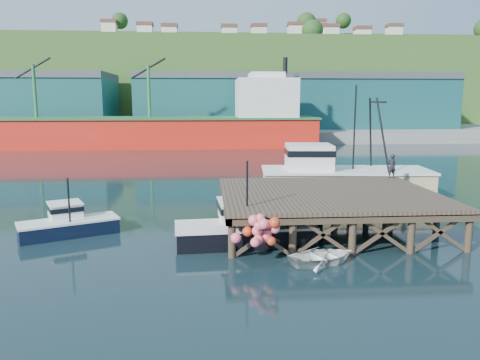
{
  "coord_description": "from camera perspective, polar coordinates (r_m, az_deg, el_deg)",
  "views": [
    {
      "loc": [
        -1.33,
        -25.54,
        7.23
      ],
      "look_at": [
        0.66,
        2.0,
        2.51
      ],
      "focal_mm": 35.0,
      "sensor_mm": 36.0,
      "label": 1
    }
  ],
  "objects": [
    {
      "name": "boat_black",
      "position": [
        24.15,
        0.5,
        -5.74
      ],
      "size": [
        7.21,
        6.05,
        4.36
      ],
      "rotation": [
        0.0,
        0.0,
        0.07
      ],
      "color": "black",
      "rests_on": "ground"
    },
    {
      "name": "boat_navy",
      "position": [
        27.25,
        -20.24,
        -4.88
      ],
      "size": [
        5.45,
        3.92,
        3.22
      ],
      "rotation": [
        0.0,
        0.0,
        0.44
      ],
      "color": "black",
      "rests_on": "ground"
    },
    {
      "name": "warehouse_mid",
      "position": [
        90.55,
        -3.33,
        9.23
      ],
      "size": [
        28.0,
        16.0,
        9.0
      ],
      "primitive_type": "cube",
      "color": "#1B5A57",
      "rests_on": "far_quay"
    },
    {
      "name": "dockworker",
      "position": [
        32.53,
        18.0,
        1.62
      ],
      "size": [
        0.6,
        0.42,
        1.59
      ],
      "primitive_type": "imported",
      "rotation": [
        0.0,
        0.0,
        3.2
      ],
      "color": "black",
      "rests_on": "wharf"
    },
    {
      "name": "warehouse_right",
      "position": [
        95.81,
        15.15,
        8.94
      ],
      "size": [
        30.0,
        16.0,
        9.0
      ],
      "primitive_type": "cube",
      "color": "#1B5A57",
      "rests_on": "far_quay"
    },
    {
      "name": "cargo_ship",
      "position": [
        73.99,
        -9.72,
        6.54
      ],
      "size": [
        55.5,
        10.0,
        13.75
      ],
      "color": "red",
      "rests_on": "ground"
    },
    {
      "name": "dinghy",
      "position": [
        21.54,
        10.04,
        -9.14
      ],
      "size": [
        3.73,
        3.15,
        0.66
      ],
      "primitive_type": "imported",
      "rotation": [
        0.0,
        0.0,
        1.89
      ],
      "color": "white",
      "rests_on": "ground"
    },
    {
      "name": "trawler",
      "position": [
        35.87,
        12.3,
        0.64
      ],
      "size": [
        12.75,
        5.43,
        8.32
      ],
      "rotation": [
        0.0,
        0.0,
        -0.08
      ],
      "color": "#D2BE87",
      "rests_on": "ground"
    },
    {
      "name": "warehouse_left",
      "position": [
        96.6,
        -24.81,
        8.4
      ],
      "size": [
        32.0,
        16.0,
        9.0
      ],
      "primitive_type": "cube",
      "color": "#1B5A57",
      "rests_on": "far_quay"
    },
    {
      "name": "hillside",
      "position": [
        125.6,
        -3.59,
        11.41
      ],
      "size": [
        220.0,
        50.0,
        22.0
      ],
      "primitive_type": "cube",
      "color": "#2D511E",
      "rests_on": "ground"
    },
    {
      "name": "far_quay",
      "position": [
        95.75,
        -3.34,
        5.96
      ],
      "size": [
        160.0,
        40.0,
        2.0
      ],
      "primitive_type": "cube",
      "color": "gray",
      "rests_on": "ground"
    },
    {
      "name": "ground",
      "position": [
        26.58,
        -1.11,
        -6.08
      ],
      "size": [
        300.0,
        300.0,
        0.0
      ],
      "primitive_type": "plane",
      "color": "black",
      "rests_on": "ground"
    },
    {
      "name": "wharf",
      "position": [
        26.79,
        10.74,
        -1.86
      ],
      "size": [
        12.0,
        10.0,
        2.62
      ],
      "color": "brown",
      "rests_on": "ground"
    }
  ]
}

